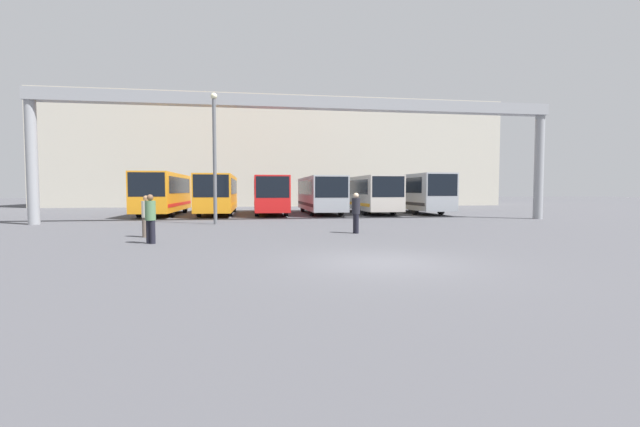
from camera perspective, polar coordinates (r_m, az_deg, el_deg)
The scene contains 13 objects.
ground_plane at distance 11.59m, azimuth 8.24°, elevation -6.48°, with size 200.00×200.00×0.00m, color #47474C.
building_backdrop at distance 56.40m, azimuth -5.48°, elevation 7.80°, with size 54.92×12.00×13.05m.
overhead_gantry at distance 26.66m, azimuth -1.53°, elevation 12.78°, with size 31.66×0.80×7.57m.
bus_slot_0 at distance 35.53m, azimuth -20.09°, elevation 2.81°, with size 2.55×11.02×3.20m.
bus_slot_1 at distance 35.18m, azimuth -13.44°, elevation 2.80°, with size 2.59×11.44×3.08m.
bus_slot_2 at distance 34.81m, azimuth -6.72°, elevation 2.77°, with size 2.50×10.87×2.98m.
bus_slot_3 at distance 35.01m, azimuth 0.03°, elevation 2.79°, with size 2.59×10.47×2.97m.
bus_slot_4 at distance 35.99m, azimuth 6.48°, elevation 2.82°, with size 2.62×10.71×3.02m.
bus_slot_5 at distance 37.82m, azimuth 12.26°, elevation 2.95°, with size 2.52×11.84×3.21m.
pedestrian_mid_right at distance 18.85m, azimuth -22.16°, elevation -0.20°, with size 0.36×0.36×1.71m.
pedestrian_near_right at distance 19.13m, azimuth 4.81°, elevation 0.22°, with size 0.38×0.38×1.81m.
pedestrian_near_left at distance 16.53m, azimuth -21.67°, elevation -0.51°, with size 0.37×0.37×1.78m.
lamp_post at distance 24.94m, azimuth -13.88°, elevation 7.88°, with size 0.36×0.36×7.35m.
Camera 1 is at (-3.38, -10.92, 1.93)m, focal length 24.00 mm.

